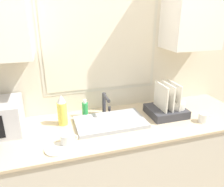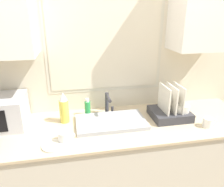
{
  "view_description": "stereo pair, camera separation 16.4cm",
  "coord_description": "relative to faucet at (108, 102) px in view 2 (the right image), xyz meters",
  "views": [
    {
      "loc": [
        -0.47,
        -1.17,
        1.81
      ],
      "look_at": [
        -0.01,
        0.3,
        1.22
      ],
      "focal_mm": 35.0,
      "sensor_mm": 36.0,
      "label": 1
    },
    {
      "loc": [
        -0.31,
        -1.21,
        1.81
      ],
      "look_at": [
        -0.01,
        0.3,
        1.22
      ],
      "focal_mm": 35.0,
      "sensor_mm": 36.0,
      "label": 2
    }
  ],
  "objects": [
    {
      "name": "spray_bottle",
      "position": [
        -0.37,
        -0.06,
        0.01
      ],
      "size": [
        0.08,
        0.08,
        0.26
      ],
      "color": "#D8CC4C",
      "rests_on": "countertop"
    },
    {
      "name": "mug_near_sink",
      "position": [
        -0.37,
        -0.37,
        -0.08
      ],
      "size": [
        0.12,
        0.09,
        0.08
      ],
      "color": "white",
      "rests_on": "countertop"
    },
    {
      "name": "mug_by_rack",
      "position": [
        0.74,
        -0.37,
        -0.08
      ],
      "size": [
        0.11,
        0.08,
        0.08
      ],
      "color": "white",
      "rests_on": "countertop"
    },
    {
      "name": "dish_rack",
      "position": [
        0.52,
        -0.16,
        -0.05
      ],
      "size": [
        0.32,
        0.28,
        0.29
      ],
      "color": "#333338",
      "rests_on": "countertop"
    },
    {
      "name": "small_plate",
      "position": [
        -0.45,
        -0.41,
        -0.11
      ],
      "size": [
        0.15,
        0.15,
        0.01
      ],
      "color": "silver",
      "rests_on": "countertop"
    },
    {
      "name": "wall_back",
      "position": [
        0.01,
        0.15,
        0.35
      ],
      "size": [
        6.0,
        0.38,
        2.6
      ],
      "color": "beige",
      "rests_on": "ground_plane"
    },
    {
      "name": "soap_bottle",
      "position": [
        -0.18,
        0.01,
        -0.05
      ],
      "size": [
        0.05,
        0.05,
        0.16
      ],
      "color": "#268C3F",
      "rests_on": "countertop"
    },
    {
      "name": "countertop",
      "position": [
        0.01,
        -0.18,
        -0.59
      ],
      "size": [
        2.39,
        0.7,
        0.94
      ],
      "color": "beige",
      "rests_on": "ground_plane"
    },
    {
      "name": "faucet",
      "position": [
        0.0,
        0.0,
        0.0
      ],
      "size": [
        0.08,
        0.17,
        0.2
      ],
      "color": "#333338",
      "rests_on": "countertop"
    },
    {
      "name": "sink_basin",
      "position": [
        -0.0,
        -0.17,
        -0.1
      ],
      "size": [
        0.56,
        0.33,
        0.03
      ],
      "color": "#9EA0A5",
      "rests_on": "countertop"
    }
  ]
}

